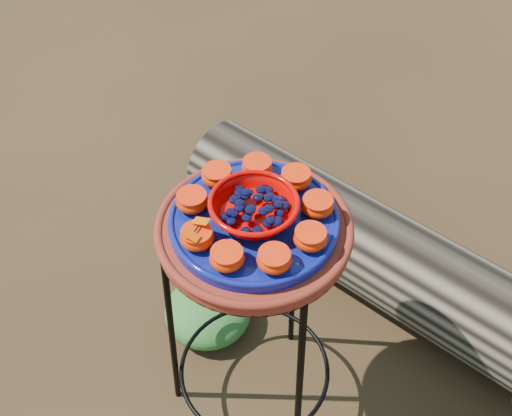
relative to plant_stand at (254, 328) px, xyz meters
The scene contains 19 objects.
ground 0.35m from the plant_stand, ahead, with size 60.00×60.00×0.00m, color black.
plant_stand is the anchor object (origin of this frame).
terracotta_saucer 0.37m from the plant_stand, ahead, with size 0.40×0.40×0.03m, color maroon.
cobalt_plate 0.39m from the plant_stand, ahead, with size 0.35×0.35×0.02m, color #00104B.
red_bowl 0.43m from the plant_stand, ahead, with size 0.17×0.17×0.05m, color #C30200, non-canonical shape.
glass_gems 0.47m from the plant_stand, ahead, with size 0.13×0.13×0.02m, color black, non-canonical shape.
orange_half_0 0.44m from the plant_stand, 117.62° to the right, with size 0.07×0.07×0.04m, color #AE2600.
orange_half_1 0.44m from the plant_stand, 82.51° to the right, with size 0.07×0.07×0.04m, color #AE2600.
orange_half_2 0.44m from the plant_stand, 42.51° to the right, with size 0.07×0.07×0.04m, color #AE2600.
orange_half_3 0.44m from the plant_stand, ahead, with size 0.07×0.07×0.04m, color #AE2600.
orange_half_4 0.44m from the plant_stand, 37.49° to the left, with size 0.07×0.07×0.04m, color #AE2600.
orange_half_5 0.44m from the plant_stand, 77.49° to the left, with size 0.07×0.07×0.04m, color #AE2600.
orange_half_6 0.44m from the plant_stand, 117.49° to the left, with size 0.07×0.07×0.04m, color #AE2600.
orange_half_7 0.44m from the plant_stand, 157.49° to the left, with size 0.07×0.07×0.04m, color #AE2600.
orange_half_8 0.44m from the plant_stand, 162.51° to the right, with size 0.07×0.07×0.04m, color #AE2600.
butterfly 0.47m from the plant_stand, 117.62° to the right, with size 0.07×0.05×0.01m, color #DB4400, non-canonical shape.
driftwood_log 0.61m from the plant_stand, 67.53° to the left, with size 1.57×0.41×0.29m, color black, non-canonical shape.
foliage_left 0.40m from the plant_stand, 150.82° to the left, with size 0.27×0.27×0.13m, color #1A531A.
foliage_back 0.70m from the plant_stand, 96.80° to the left, with size 0.30×0.30×0.15m, color #1A531A.
Camera 1 is at (0.45, -0.76, 1.71)m, focal length 45.00 mm.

